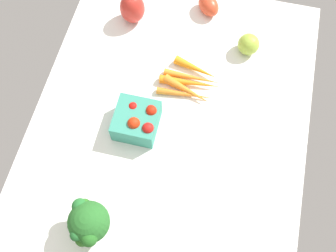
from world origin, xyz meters
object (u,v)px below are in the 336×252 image
object	(u,v)px
roma_tomato	(208,5)
broccoli_head	(88,223)
berry_basket	(137,120)
heirloom_tomato_green	(249,44)
bell_pepper_red	(132,8)
carrot_bunch	(190,82)

from	to	relation	value
roma_tomato	broccoli_head	bearing A→B (deg)	-53.23
berry_basket	heirloom_tomato_green	distance (cm)	40.77
bell_pepper_red	heirloom_tomato_green	world-z (taller)	bell_pepper_red
bell_pepper_red	heirloom_tomato_green	xyz separation A→B (cm)	(-3.74, -36.53, -1.86)
roma_tomato	berry_basket	size ratio (longest dim) A/B	0.70
broccoli_head	berry_basket	distance (cm)	29.94
carrot_bunch	heirloom_tomato_green	xyz separation A→B (cm)	(15.51, -14.33, 1.95)
berry_basket	bell_pepper_red	bearing A→B (deg)	17.13
roma_tomato	broccoli_head	world-z (taller)	broccoli_head
roma_tomato	bell_pepper_red	world-z (taller)	bell_pepper_red
carrot_bunch	bell_pepper_red	world-z (taller)	bell_pepper_red
carrot_bunch	broccoli_head	xyz separation A→B (cm)	(-45.70, 15.05, 6.03)
heirloom_tomato_green	carrot_bunch	bearing A→B (deg)	137.26
carrot_bunch	berry_basket	bearing A→B (deg)	145.19
carrot_bunch	berry_basket	xyz separation A→B (cm)	(-16.21, 11.27, 2.48)
berry_basket	roma_tomato	bearing A→B (deg)	-14.44
carrot_bunch	berry_basket	size ratio (longest dim) A/B	1.54
roma_tomato	berry_basket	xyz separation A→B (cm)	(-43.81, 11.28, 0.95)
heirloom_tomato_green	roma_tomato	bearing A→B (deg)	49.83
heirloom_tomato_green	berry_basket	bearing A→B (deg)	141.09
carrot_bunch	broccoli_head	bearing A→B (deg)	161.77
bell_pepper_red	roma_tomato	bearing A→B (deg)	-69.41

